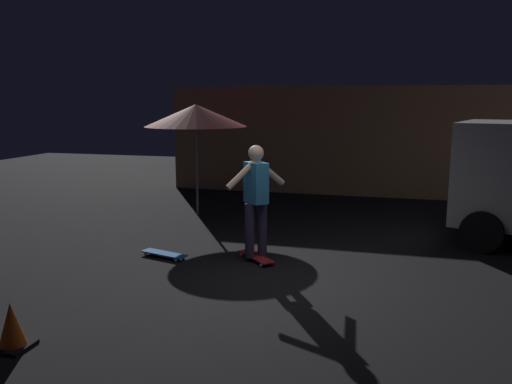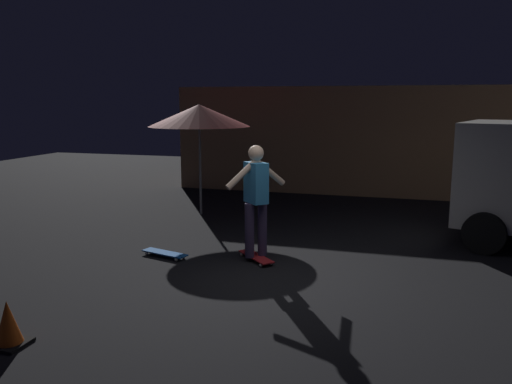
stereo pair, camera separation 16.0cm
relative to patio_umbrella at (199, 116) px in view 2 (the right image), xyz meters
The scene contains 7 objects.
ground_plane 4.96m from the patio_umbrella, 54.80° to the right, with size 28.00×28.00×0.00m, color black.
low_building 6.03m from the patio_umbrella, 56.65° to the left, with size 10.24×3.99×2.73m.
patio_umbrella is the anchor object (origin of this frame).
skateboard_ridden 3.97m from the patio_umbrella, 53.64° to the right, with size 0.70×0.69×0.07m.
skateboard_spare 3.64m from the patio_umbrella, 78.22° to the right, with size 0.81×0.40×0.07m.
skater 3.57m from the patio_umbrella, 53.64° to the right, with size 0.75×0.76×1.67m.
traffic_cone 6.35m from the patio_umbrella, 85.65° to the right, with size 0.34×0.34×0.46m.
Camera 2 is at (1.53, -6.23, 2.38)m, focal length 36.14 mm.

